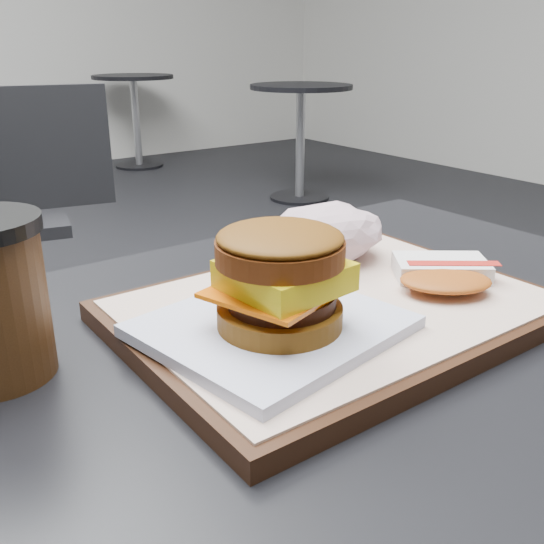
% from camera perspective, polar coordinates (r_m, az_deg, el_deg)
% --- Properties ---
extents(customer_table, '(0.80, 0.60, 0.77)m').
position_cam_1_polar(customer_table, '(0.65, 5.92, -20.03)').
color(customer_table, '#A5A5AA').
rests_on(customer_table, ground).
extents(serving_tray, '(0.38, 0.28, 0.02)m').
position_cam_1_polar(serving_tray, '(0.56, 5.95, -3.61)').
color(serving_tray, black).
rests_on(serving_tray, customer_table).
extents(breakfast_sandwich, '(0.22, 0.20, 0.09)m').
position_cam_1_polar(breakfast_sandwich, '(0.48, 0.58, -1.69)').
color(breakfast_sandwich, white).
rests_on(breakfast_sandwich, serving_tray).
extents(hash_brown, '(0.14, 0.13, 0.02)m').
position_cam_1_polar(hash_brown, '(0.61, 15.79, -0.14)').
color(hash_brown, white).
rests_on(hash_brown, serving_tray).
extents(crumpled_wrapper, '(0.13, 0.10, 0.06)m').
position_cam_1_polar(crumpled_wrapper, '(0.66, 5.21, 3.71)').
color(crumpled_wrapper, silver).
rests_on(crumpled_wrapper, serving_tray).
extents(neighbor_chair, '(0.64, 0.50, 0.88)m').
position_cam_1_polar(neighbor_chair, '(2.17, -22.82, 5.95)').
color(neighbor_chair, '#98979C').
rests_on(neighbor_chair, ground).
extents(bg_table_near, '(0.66, 0.66, 0.75)m').
position_cam_1_polar(bg_table_near, '(4.08, 2.72, 14.61)').
color(bg_table_near, black).
rests_on(bg_table_near, ground).
extents(bg_table_far, '(0.66, 0.66, 0.75)m').
position_cam_1_polar(bg_table_far, '(5.33, -12.82, 15.63)').
color(bg_table_far, black).
rests_on(bg_table_far, ground).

